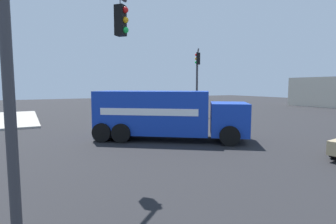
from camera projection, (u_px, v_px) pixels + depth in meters
The scene contains 4 objects.
ground_plane at pixel (172, 135), 15.66m from camera, with size 100.00×100.00×0.00m, color black.
delivery_truck at pixel (166, 114), 14.38m from camera, with size 6.88×8.01×2.66m.
traffic_light_primary at pixel (197, 74), 24.01m from camera, with size 3.47×2.37×6.15m.
traffic_light_secondary at pixel (63, 41), 5.96m from camera, with size 3.11×3.45×5.99m.
Camera 1 is at (13.44, -7.61, 2.94)m, focal length 27.97 mm.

